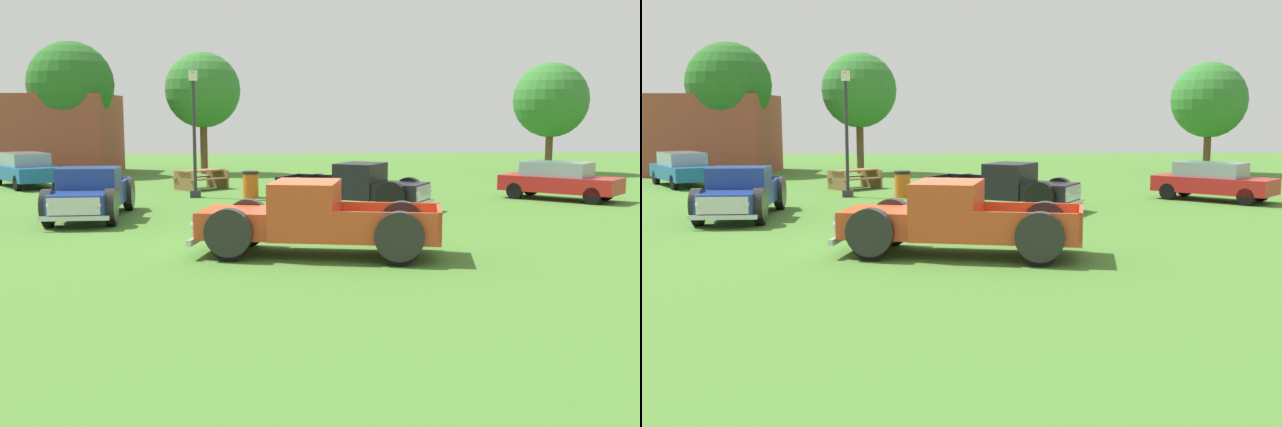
% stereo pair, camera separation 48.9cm
% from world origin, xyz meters
% --- Properties ---
extents(ground_plane, '(80.00, 80.00, 0.00)m').
position_xyz_m(ground_plane, '(0.00, 0.00, 0.00)').
color(ground_plane, '#477A2D').
extents(pickup_truck_foreground, '(5.42, 2.87, 1.58)m').
position_xyz_m(pickup_truck_foreground, '(0.09, -0.79, 0.75)').
color(pickup_truck_foreground, '#D14723').
rests_on(pickup_truck_foreground, ground_plane).
extents(pickup_truck_behind_left, '(4.99, 3.79, 1.46)m').
position_xyz_m(pickup_truck_behind_left, '(2.25, 6.60, 0.70)').
color(pickup_truck_behind_left, black).
rests_on(pickup_truck_behind_left, ground_plane).
extents(pickup_truck_behind_right, '(2.12, 4.96, 1.49)m').
position_xyz_m(pickup_truck_behind_right, '(-5.75, 4.83, 0.71)').
color(pickup_truck_behind_right, navy).
rests_on(pickup_truck_behind_right, ground_plane).
extents(sedan_distant_a, '(3.78, 4.44, 1.40)m').
position_xyz_m(sedan_distant_a, '(-10.74, 14.72, 0.74)').
color(sedan_distant_a, '#195699').
rests_on(sedan_distant_a, ground_plane).
extents(sedan_distant_b, '(4.05, 3.86, 1.33)m').
position_xyz_m(sedan_distant_b, '(9.48, 8.81, 0.70)').
color(sedan_distant_b, '#B21E1E').
rests_on(sedan_distant_b, ground_plane).
extents(lamp_post_near, '(0.36, 0.36, 4.58)m').
position_xyz_m(lamp_post_near, '(-3.34, 10.34, 2.40)').
color(lamp_post_near, '#2D2D33').
rests_on(lamp_post_near, ground_plane).
extents(picnic_table, '(2.33, 2.30, 0.78)m').
position_xyz_m(picnic_table, '(-3.40, 13.26, 0.49)').
color(picnic_table, olive).
rests_on(picnic_table, ground_plane).
extents(trash_can, '(0.59, 0.59, 0.95)m').
position_xyz_m(trash_can, '(-1.35, 10.18, 0.48)').
color(trash_can, orange).
rests_on(trash_can, ground_plane).
extents(oak_tree_east, '(3.74, 3.74, 5.56)m').
position_xyz_m(oak_tree_east, '(13.45, 20.25, 3.68)').
color(oak_tree_east, brown).
rests_on(oak_tree_east, ground_plane).
extents(oak_tree_west, '(3.75, 3.75, 6.06)m').
position_xyz_m(oak_tree_west, '(-4.02, 21.15, 4.16)').
color(oak_tree_west, brown).
rests_on(oak_tree_west, ground_plane).
extents(oak_tree_center, '(4.11, 4.11, 6.47)m').
position_xyz_m(oak_tree_center, '(-10.26, 20.33, 4.40)').
color(oak_tree_center, brown).
rests_on(oak_tree_center, ground_plane).
extents(brick_pavilion, '(5.84, 5.66, 3.95)m').
position_xyz_m(brick_pavilion, '(-11.53, 21.56, 1.98)').
color(brick_pavilion, brown).
rests_on(brick_pavilion, ground_plane).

